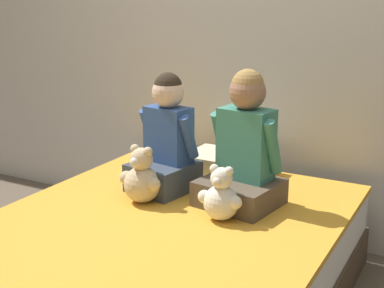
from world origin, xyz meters
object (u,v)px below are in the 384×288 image
Objects in this scene: child_on_left at (166,141)px; child_on_right at (244,150)px; teddy_bear_held_by_left_child at (142,179)px; bed at (153,272)px; pillow_at_headboard at (230,165)px; teddy_bear_held_by_right_child at (221,197)px.

child_on_right is (0.42, 0.00, 0.01)m from child_on_left.
teddy_bear_held_by_left_child is (-0.43, -0.22, -0.15)m from child_on_right.
child_on_right is (0.23, 0.44, 0.48)m from bed.
child_on_left is at bearing 113.39° from bed.
child_on_right reaches higher than pillow_at_headboard.
pillow_at_headboard is (-0.23, 0.36, -0.21)m from child_on_right.
child_on_right is at bearing -57.22° from pillow_at_headboard.
child_on_right is 2.28× the size of teddy_bear_held_by_left_child.
child_on_left is 0.42m from child_on_right.
bed is at bearing -90.00° from pillow_at_headboard.
teddy_bear_held_by_left_child reaches higher than bed.
bed is 3.31× the size of child_on_left.
bed is at bearing -56.29° from child_on_left.
child_on_left reaches higher than pillow_at_headboard.
child_on_right is at bearing 10.82° from child_on_left.
teddy_bear_held_by_right_child is 0.54× the size of pillow_at_headboard.
pillow_at_headboard is at bearing 90.00° from bed.
child_on_right is 1.37× the size of pillow_at_headboard.
child_on_right reaches higher than child_on_left.
teddy_bear_held_by_right_child reaches higher than bed.
teddy_bear_held_by_left_child is at bearing -143.93° from child_on_right.
teddy_bear_held_by_left_child is 0.60× the size of pillow_at_headboard.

